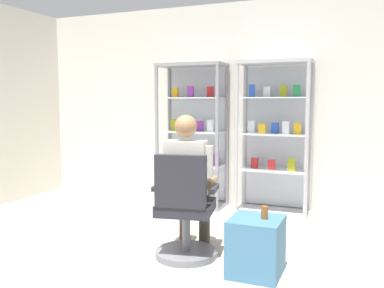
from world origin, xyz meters
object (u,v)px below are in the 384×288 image
tea_glass (265,213)px  display_cabinet_left (194,134)px  seated_shopkeeper (188,177)px  office_chair (185,216)px  storage_crate (256,246)px  display_cabinet_right (275,136)px

tea_glass → display_cabinet_left: bearing=125.7°
display_cabinet_left → seated_shopkeeper: size_ratio=1.47×
display_cabinet_left → office_chair: display_cabinet_left is taller
display_cabinet_left → storage_crate: (1.36, -1.99, -0.73)m
storage_crate → tea_glass: tea_glass is taller
display_cabinet_left → office_chair: bearing=-70.1°
tea_glass → display_cabinet_right: bearing=99.2°
display_cabinet_left → seated_shopkeeper: bearing=-69.3°
storage_crate → display_cabinet_left: bearing=124.3°
seated_shopkeeper → tea_glass: size_ratio=12.32×
seated_shopkeeper → storage_crate: seated_shopkeeper is taller
office_chair → storage_crate: (0.67, -0.08, -0.16)m
display_cabinet_left → display_cabinet_right: same height
office_chair → tea_glass: 0.75m
display_cabinet_left → seated_shopkeeper: (0.66, -1.74, -0.25)m
office_chair → tea_glass: (0.73, -0.08, 0.13)m
display_cabinet_right → display_cabinet_left: bearing=179.9°
display_cabinet_left → tea_glass: size_ratio=18.15×
seated_shopkeeper → office_chair: bearing=-79.3°
display_cabinet_left → storage_crate: size_ratio=4.07×
display_cabinet_right → office_chair: (-0.41, -1.90, -0.57)m
storage_crate → tea_glass: 0.29m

